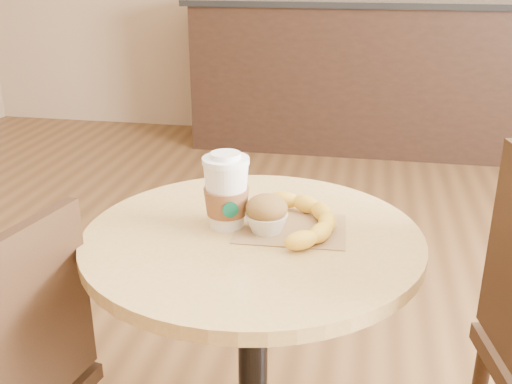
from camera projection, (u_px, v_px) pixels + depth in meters
cafe_table at (253, 313)px, 1.38m from camera, size 0.74×0.74×0.75m
service_counter at (351, 75)px, 4.26m from camera, size 2.30×0.65×1.04m
kraft_bag at (291, 229)px, 1.32m from camera, size 0.25×0.19×0.00m
coffee_cup at (226, 194)px, 1.31m from camera, size 0.10×0.10×0.17m
muffin at (267, 214)px, 1.29m from camera, size 0.09×0.09×0.08m
banana at (302, 219)px, 1.31m from camera, size 0.24×0.32×0.04m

